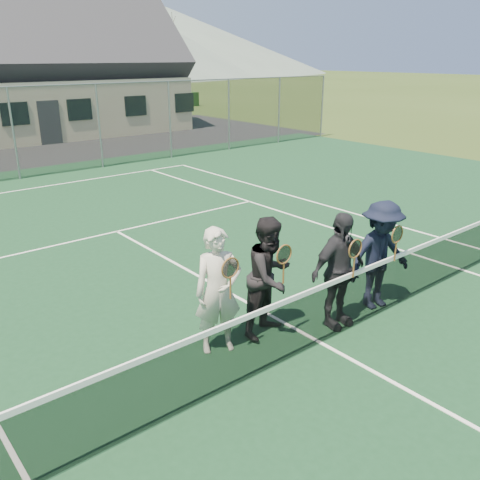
% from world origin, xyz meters
% --- Properties ---
extents(court_surface, '(30.00, 30.00, 0.02)m').
position_xyz_m(court_surface, '(0.00, 0.00, 0.01)').
color(court_surface, '#14381E').
rests_on(court_surface, ground).
extents(hill_east, '(90.00, 90.00, 14.00)m').
position_xyz_m(hill_east, '(55.00, 95.00, 7.00)').
color(hill_east, slate).
rests_on(hill_east, ground).
extents(court_markings, '(11.03, 23.83, 0.01)m').
position_xyz_m(court_markings, '(0.00, 0.00, 0.02)').
color(court_markings, white).
rests_on(court_markings, court_surface).
extents(tennis_net, '(11.68, 0.08, 1.10)m').
position_xyz_m(tennis_net, '(0.00, 0.00, 0.54)').
color(tennis_net, slate).
rests_on(tennis_net, ground).
extents(perimeter_fence, '(30.07, 0.07, 3.02)m').
position_xyz_m(perimeter_fence, '(0.00, 13.50, 1.52)').
color(perimeter_fence, slate).
rests_on(perimeter_fence, ground).
extents(clubhouse, '(15.60, 8.20, 7.70)m').
position_xyz_m(clubhouse, '(4.00, 24.00, 3.99)').
color(clubhouse, beige).
rests_on(clubhouse, ground).
extents(tree_d, '(3.20, 3.20, 7.77)m').
position_xyz_m(tree_d, '(12.00, 33.00, 5.79)').
color(tree_d, '#3D2A16').
rests_on(tree_d, ground).
extents(tree_e, '(3.20, 3.20, 7.77)m').
position_xyz_m(tree_e, '(18.00, 33.00, 5.79)').
color(tree_e, '#342413').
rests_on(tree_e, ground).
extents(player_a, '(0.77, 0.65, 1.80)m').
position_xyz_m(player_a, '(-1.22, 0.82, 0.92)').
color(player_a, beige).
rests_on(player_a, court_surface).
extents(player_b, '(1.00, 0.86, 1.80)m').
position_xyz_m(player_b, '(-0.35, 0.72, 0.92)').
color(player_b, black).
rests_on(player_b, court_surface).
extents(player_c, '(1.07, 0.53, 1.80)m').
position_xyz_m(player_c, '(0.58, 0.24, 0.92)').
color(player_c, '#222227').
rests_on(player_c, court_surface).
extents(player_d, '(1.27, 0.88, 1.80)m').
position_xyz_m(player_d, '(1.58, 0.22, 0.92)').
color(player_d, black).
rests_on(player_d, court_surface).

